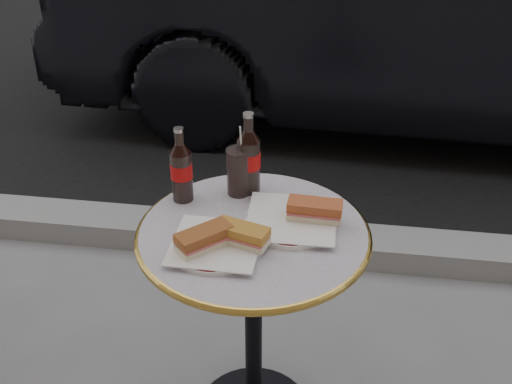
# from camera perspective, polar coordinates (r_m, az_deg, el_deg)

# --- Properties ---
(asphalt_road) EXTENTS (40.00, 8.00, 0.00)m
(asphalt_road) POSITION_cam_1_polar(r_m,az_deg,el_deg) (6.59, 6.44, 16.55)
(asphalt_road) COLOR black
(asphalt_road) RESTS_ON ground
(curb) EXTENTS (40.00, 0.20, 0.12)m
(curb) POSITION_cam_1_polar(r_m,az_deg,el_deg) (2.81, 2.49, -4.36)
(curb) COLOR gray
(curb) RESTS_ON ground
(bistro_table) EXTENTS (0.62, 0.62, 0.73)m
(bistro_table) POSITION_cam_1_polar(r_m,az_deg,el_deg) (1.92, -0.22, -12.40)
(bistro_table) COLOR #BAB2C4
(bistro_table) RESTS_ON ground
(plate_left) EXTENTS (0.27, 0.27, 0.01)m
(plate_left) POSITION_cam_1_polar(r_m,az_deg,el_deg) (1.62, -3.59, -4.79)
(plate_left) COLOR silver
(plate_left) RESTS_ON bistro_table
(plate_right) EXTENTS (0.28, 0.28, 0.01)m
(plate_right) POSITION_cam_1_polar(r_m,az_deg,el_deg) (1.71, 3.14, -2.59)
(plate_right) COLOR white
(plate_right) RESTS_ON bistro_table
(sandwich_left_a) EXTENTS (0.15, 0.15, 0.05)m
(sandwich_left_a) POSITION_cam_1_polar(r_m,az_deg,el_deg) (1.59, -4.62, -4.25)
(sandwich_left_a) COLOR brown
(sandwich_left_a) RESTS_ON plate_left
(sandwich_left_b) EXTENTS (0.15, 0.10, 0.05)m
(sandwich_left_b) POSITION_cam_1_polar(r_m,az_deg,el_deg) (1.60, -1.29, -3.89)
(sandwich_left_b) COLOR #B4782D
(sandwich_left_b) RESTS_ON plate_left
(sandwich_right) EXTENTS (0.15, 0.07, 0.05)m
(sandwich_right) POSITION_cam_1_polar(r_m,az_deg,el_deg) (1.70, 5.23, -1.70)
(sandwich_right) COLOR #AC512B
(sandwich_right) RESTS_ON plate_right
(cola_bottle_left) EXTENTS (0.07, 0.07, 0.22)m
(cola_bottle_left) POSITION_cam_1_polar(r_m,az_deg,el_deg) (1.77, -6.69, 2.45)
(cola_bottle_left) COLOR black
(cola_bottle_left) RESTS_ON bistro_table
(cola_bottle_right) EXTENTS (0.08, 0.08, 0.24)m
(cola_bottle_right) POSITION_cam_1_polar(r_m,az_deg,el_deg) (1.79, -0.67, 3.49)
(cola_bottle_right) COLOR black
(cola_bottle_right) RESTS_ON bistro_table
(cola_glass) EXTENTS (0.08, 0.08, 0.14)m
(cola_glass) POSITION_cam_1_polar(r_m,az_deg,el_deg) (1.81, -1.56, 1.84)
(cola_glass) COLOR black
(cola_glass) RESTS_ON bistro_table
(parked_car) EXTENTS (1.70, 4.44, 1.44)m
(parked_car) POSITION_cam_1_polar(r_m,az_deg,el_deg) (3.95, 16.61, 16.04)
(parked_car) COLOR black
(parked_car) RESTS_ON ground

